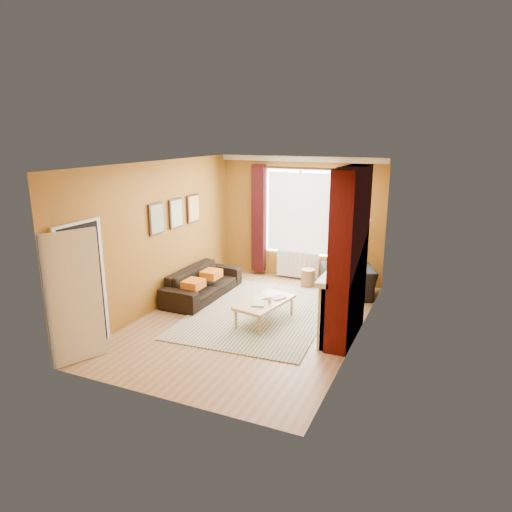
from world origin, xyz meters
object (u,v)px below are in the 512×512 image
armchair (348,282)px  coffee_table (265,303)px  wicker_stool (308,278)px  floor_lamp (365,236)px  sofa (203,283)px

armchair → coffee_table: armchair is taller
armchair → wicker_stool: bearing=-45.1°
armchair → coffee_table: (-1.07, -1.84, 0.03)m
coffee_table → floor_lamp: size_ratio=0.82×
coffee_table → floor_lamp: 2.73m
coffee_table → armchair: bearing=70.3°
sofa → wicker_stool: bearing=-49.4°
armchair → floor_lamp: 1.03m
coffee_table → floor_lamp: bearing=70.8°
sofa → wicker_stool: 2.35m
sofa → coffee_table: sofa is taller
sofa → armchair: 2.98m
armchair → floor_lamp: floor_lamp is taller
armchair → wicker_stool: size_ratio=2.63×
wicker_stool → floor_lamp: bearing=1.4°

